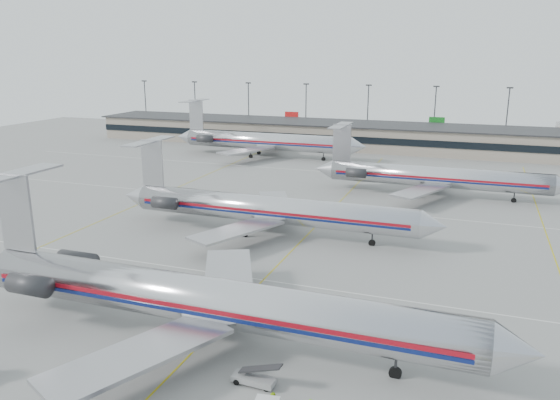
% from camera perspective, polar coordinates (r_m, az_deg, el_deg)
% --- Properties ---
extents(ground, '(260.00, 260.00, 0.00)m').
position_cam_1_polar(ground, '(50.46, -6.05, -12.55)').
color(ground, gray).
rests_on(ground, ground).
extents(apron_markings, '(160.00, 0.15, 0.02)m').
position_cam_1_polar(apron_markings, '(58.72, -1.77, -8.35)').
color(apron_markings, silver).
rests_on(apron_markings, ground).
extents(terminal, '(162.00, 17.00, 6.25)m').
position_cam_1_polar(terminal, '(140.93, 11.58, 6.47)').
color(terminal, gray).
rests_on(terminal, ground).
extents(light_mast_row, '(163.60, 0.40, 15.28)m').
position_cam_1_polar(light_mast_row, '(154.09, 12.49, 9.15)').
color(light_mast_row, '#38383D').
rests_on(light_mast_row, ground).
extents(jet_foreground, '(49.92, 29.39, 13.07)m').
position_cam_1_polar(jet_foreground, '(46.02, -8.21, -10.20)').
color(jet_foreground, silver).
rests_on(jet_foreground, ground).
extents(jet_second_row, '(45.26, 26.65, 11.85)m').
position_cam_1_polar(jet_second_row, '(72.48, -1.63, -0.90)').
color(jet_second_row, silver).
rests_on(jet_second_row, ground).
extents(jet_third_row, '(42.27, 26.00, 11.56)m').
position_cam_1_polar(jet_third_row, '(95.57, 15.53, 2.40)').
color(jet_third_row, silver).
rests_on(jet_third_row, ground).
extents(jet_back_row, '(47.01, 28.91, 12.85)m').
position_cam_1_polar(jet_back_row, '(128.09, -1.78, 6.19)').
color(jet_back_row, silver).
rests_on(jet_back_row, ground).
extents(belt_loader, '(3.80, 1.30, 2.00)m').
position_cam_1_polar(belt_loader, '(41.65, -2.66, -18.09)').
color(belt_loader, gray).
rests_on(belt_loader, ground).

